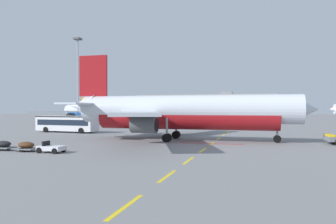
{
  "coord_description": "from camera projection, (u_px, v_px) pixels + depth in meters",
  "views": [
    {
      "loc": [
        23.8,
        -18.56,
        4.42
      ],
      "look_at": [
        11.6,
        24.68,
        3.9
      ],
      "focal_mm": 34.95,
      "sensor_mm": 36.0,
      "label": 1
    }
  ],
  "objects": [
    {
      "name": "apron_paint_markings",
      "position": [
        225.0,
        134.0,
        55.8
      ],
      "size": [
        8.0,
        95.15,
        0.01
      ],
      "color": "yellow",
      "rests_on": "ground"
    },
    {
      "name": "airliner_foreground",
      "position": [
        182.0,
        112.0,
        44.85
      ],
      "size": [
        34.69,
        34.63,
        12.2
      ],
      "color": "silver",
      "rests_on": "ground"
    },
    {
      "name": "airliner_mid_left",
      "position": [
        85.0,
        111.0,
        94.64
      ],
      "size": [
        27.91,
        25.71,
        11.15
      ],
      "color": "silver",
      "rests_on": "ground"
    },
    {
      "name": "airliner_far_right",
      "position": [
        105.0,
        112.0,
        140.44
      ],
      "size": [
        26.28,
        26.12,
        9.22
      ],
      "color": "silver",
      "rests_on": "ground"
    },
    {
      "name": "apron_shuttle_bus",
      "position": [
        67.0,
        123.0,
        59.68
      ],
      "size": [
        12.21,
        3.77,
        3.0
      ],
      "color": "silver",
      "rests_on": "ground"
    },
    {
      "name": "baggage_train",
      "position": [
        26.0,
        146.0,
        33.41
      ],
      "size": [
        8.66,
        1.95,
        1.14
      ],
      "color": "silver",
      "rests_on": "ground"
    },
    {
      "name": "apron_light_mast_near",
      "position": [
        78.0,
        70.0,
        87.31
      ],
      "size": [
        1.8,
        1.8,
        23.19
      ],
      "color": "slate",
      "rests_on": "ground"
    },
    {
      "name": "terminal_satellite",
      "position": [
        206.0,
        106.0,
        175.97
      ],
      "size": [
        72.08,
        21.21,
        13.04
      ],
      "color": "#9E998E",
      "rests_on": "ground"
    }
  ]
}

